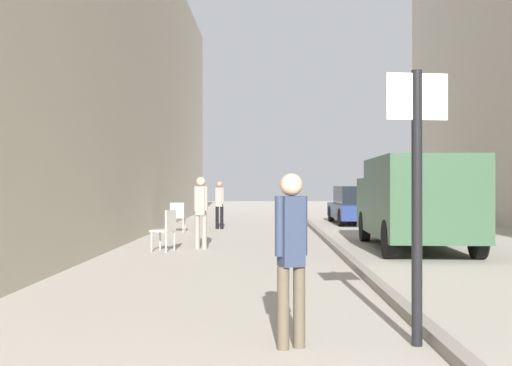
% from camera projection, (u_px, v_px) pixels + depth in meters
% --- Properties ---
extents(ground_plane, '(80.00, 80.00, 0.00)m').
position_uv_depth(ground_plane, '(268.00, 251.00, 13.44)').
color(ground_plane, '#A8A093').
extents(building_facade_left, '(3.16, 40.00, 9.82)m').
position_uv_depth(building_facade_left, '(41.00, 36.00, 13.53)').
color(building_facade_left, '#BCB29E').
rests_on(building_facade_left, ground_plane).
extents(kerb_strip, '(0.16, 40.00, 0.12)m').
position_uv_depth(kerb_strip, '(338.00, 249.00, 13.42)').
color(kerb_strip, gray).
rests_on(kerb_strip, ground_plane).
extents(pedestrian_main_foreground, '(0.31, 0.25, 1.62)m').
position_uv_depth(pedestrian_main_foreground, '(291.00, 247.00, 5.49)').
color(pedestrian_main_foreground, brown).
rests_on(pedestrian_main_foreground, ground_plane).
extents(pedestrian_mid_block, '(0.34, 0.22, 1.70)m').
position_uv_depth(pedestrian_mid_block, '(201.00, 207.00, 13.94)').
color(pedestrian_mid_block, gray).
rests_on(pedestrian_mid_block, ground_plane).
extents(pedestrian_far_crossing, '(0.32, 0.21, 1.62)m').
position_uv_depth(pedestrian_far_crossing, '(219.00, 201.00, 20.17)').
color(pedestrian_far_crossing, black).
rests_on(pedestrian_far_crossing, ground_plane).
extents(delivery_van, '(2.17, 5.40, 2.13)m').
position_uv_depth(delivery_van, '(414.00, 200.00, 13.90)').
color(delivery_van, '#335138').
rests_on(delivery_van, ground_plane).
extents(parked_car, '(1.90, 4.23, 1.45)m').
position_uv_depth(parked_car, '(357.00, 205.00, 22.88)').
color(parked_car, navy).
rests_on(parked_car, ground_plane).
extents(street_sign_post, '(0.60, 0.11, 2.60)m').
position_uv_depth(street_sign_post, '(417.00, 182.00, 5.59)').
color(street_sign_post, black).
rests_on(street_sign_post, ground_plane).
extents(cafe_chair_near_window, '(0.57, 0.57, 0.94)m').
position_uv_depth(cafe_chair_near_window, '(166.00, 227.00, 13.42)').
color(cafe_chair_near_window, '#B7B2A8').
rests_on(cafe_chair_near_window, ground_plane).
extents(cafe_chair_by_doorway, '(0.45, 0.45, 0.94)m').
position_uv_depth(cafe_chair_by_doorway, '(178.00, 215.00, 18.79)').
color(cafe_chair_by_doorway, '#B7B2A8').
rests_on(cafe_chair_by_doorway, ground_plane).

